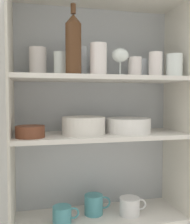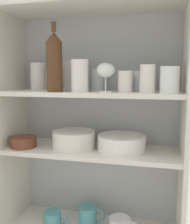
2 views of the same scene
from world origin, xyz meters
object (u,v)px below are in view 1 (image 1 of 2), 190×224
at_px(coffee_mug_primary, 63,215).
at_px(wine_bottle, 73,44).
at_px(mixing_bowl_large, 84,125).
at_px(plate_stack_white, 128,125).
at_px(serving_bowl_small, 30,131).

bearing_deg(coffee_mug_primary, wine_bottle, -47.25).
xyz_separation_m(mixing_bowl_large, coffee_mug_primary, (-0.10, -0.03, -0.41)).
bearing_deg(mixing_bowl_large, coffee_mug_primary, -164.48).
bearing_deg(plate_stack_white, serving_bowl_small, -173.35).
bearing_deg(wine_bottle, plate_stack_white, 18.07).
distance_m(mixing_bowl_large, serving_bowl_small, 0.25).
height_order(serving_bowl_small, coffee_mug_primary, serving_bowl_small).
bearing_deg(coffee_mug_primary, plate_stack_white, 7.39).
relative_size(serving_bowl_small, coffee_mug_primary, 1.03).
relative_size(wine_bottle, coffee_mug_primary, 2.41).
height_order(wine_bottle, mixing_bowl_large, wine_bottle).
bearing_deg(mixing_bowl_large, wine_bottle, -126.47).
distance_m(mixing_bowl_large, coffee_mug_primary, 0.42).
height_order(wine_bottle, serving_bowl_small, wine_bottle).
relative_size(wine_bottle, serving_bowl_small, 2.35).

